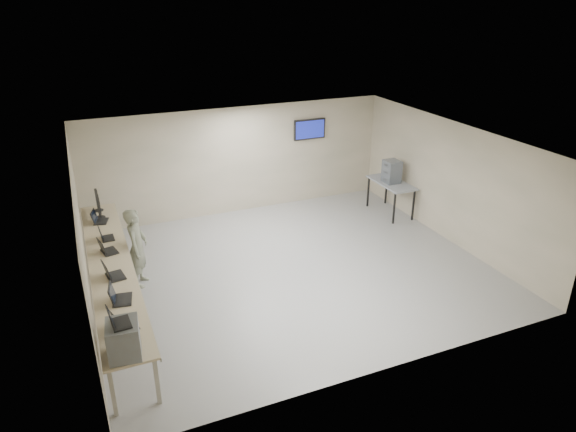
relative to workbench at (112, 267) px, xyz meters
name	(u,v)px	position (x,y,z in m)	size (l,w,h in m)	color
room	(292,207)	(3.62, 0.06, 0.58)	(8.01, 7.01, 2.81)	#B8B8B8
workbench	(112,267)	(0.00, 0.00, 0.00)	(0.76, 6.00, 0.90)	beige
equipment_box	(124,339)	(-0.06, -2.75, 0.32)	(0.42, 0.48, 0.50)	slate
laptop_on_box	(117,321)	(-0.11, -2.75, 0.64)	(0.29, 0.34, 0.26)	black
laptop_0	(121,323)	(-0.05, -2.10, 0.15)	(0.42, 0.45, 0.30)	black
laptop_1	(118,297)	(-0.01, -1.35, 0.15)	(0.38, 0.44, 0.31)	black
laptop_2	(112,274)	(-0.03, -0.53, 0.15)	(0.37, 0.42, 0.30)	black
laptop_3	(106,249)	(-0.04, 0.48, 0.15)	(0.37, 0.41, 0.28)	black
laptop_4	(105,236)	(-0.01, 1.09, 0.14)	(0.28, 0.34, 0.26)	black
laptop_5	(98,219)	(-0.07, 2.00, 0.15)	(0.38, 0.41, 0.28)	black
monitor_near	(98,205)	(-0.01, 2.24, 0.37)	(0.22, 0.49, 0.49)	black
monitor_far	(97,199)	(-0.01, 2.67, 0.35)	(0.20, 0.46, 0.45)	black
soldier	(137,248)	(0.55, 0.63, -0.01)	(0.60, 0.39, 1.63)	#707E5D
side_table	(391,185)	(7.19, 1.76, -0.02)	(0.68, 1.46, 0.87)	#9297A1
storage_bins	(392,171)	(7.17, 1.76, 0.34)	(0.37, 0.41, 0.59)	slate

